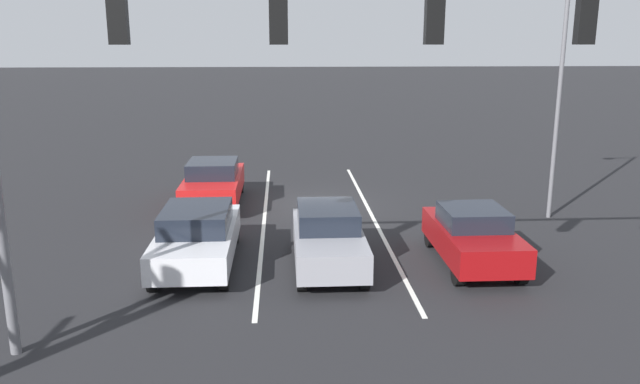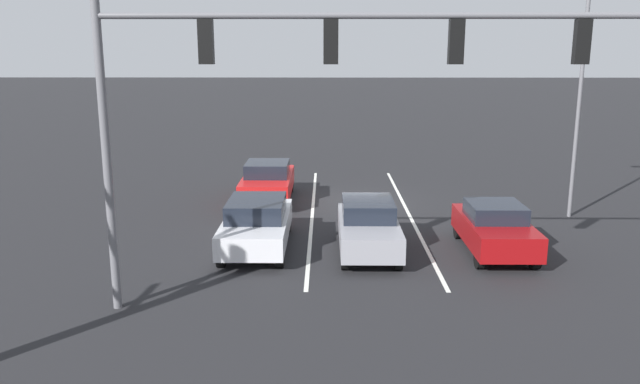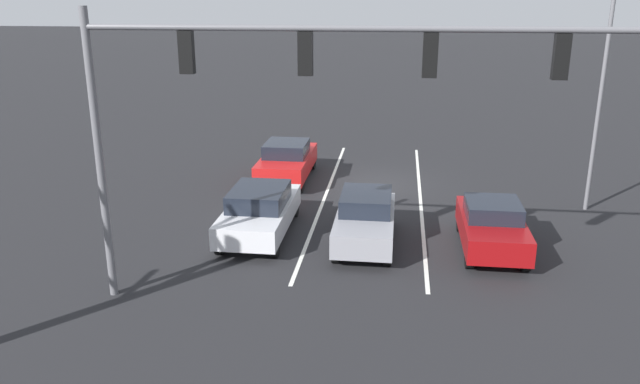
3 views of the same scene
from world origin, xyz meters
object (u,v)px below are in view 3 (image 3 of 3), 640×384
at_px(car_maroon_leftlane_front, 492,225).
at_px(street_lamp_left_shoulder, 599,73).
at_px(car_gray_midlane_front, 365,219).
at_px(traffic_signal_gantry, 272,84).
at_px(car_silver_rightlane_front, 260,210).
at_px(car_red_rightlane_second, 287,161).

bearing_deg(car_maroon_leftlane_front, street_lamp_left_shoulder, -131.64).
bearing_deg(street_lamp_left_shoulder, car_gray_midlane_front, 28.96).
bearing_deg(traffic_signal_gantry, car_silver_rightlane_front, -72.40).
distance_m(car_silver_rightlane_front, car_red_rightlane_second, 6.22).
distance_m(car_maroon_leftlane_front, car_red_rightlane_second, 9.93).
bearing_deg(street_lamp_left_shoulder, car_silver_rightlane_front, 19.35).
bearing_deg(car_gray_midlane_front, street_lamp_left_shoulder, -151.04).
xyz_separation_m(car_silver_rightlane_front, traffic_signal_gantry, (-1.46, 4.61, 4.68)).
height_order(car_silver_rightlane_front, car_red_rightlane_second, car_red_rightlane_second).
bearing_deg(traffic_signal_gantry, car_gray_midlane_front, -114.38).
distance_m(car_red_rightlane_second, traffic_signal_gantry, 11.91).
xyz_separation_m(car_red_rightlane_second, street_lamp_left_shoulder, (-11.19, 2.37, 4.05)).
bearing_deg(car_silver_rightlane_front, car_maroon_leftlane_front, 177.09).
distance_m(car_gray_midlane_front, car_red_rightlane_second, 7.49).
distance_m(car_maroon_leftlane_front, street_lamp_left_shoulder, 6.97).
bearing_deg(street_lamp_left_shoulder, car_maroon_leftlane_front, 48.36).
relative_size(car_silver_rightlane_front, car_red_rightlane_second, 1.02).
bearing_deg(traffic_signal_gantry, street_lamp_left_shoulder, -138.28).
xyz_separation_m(car_silver_rightlane_front, car_gray_midlane_front, (-3.40, 0.33, 0.00)).
relative_size(car_gray_midlane_front, street_lamp_left_shoulder, 0.49).
xyz_separation_m(car_gray_midlane_front, traffic_signal_gantry, (1.94, 4.28, 4.68)).
relative_size(car_maroon_leftlane_front, car_gray_midlane_front, 0.96).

